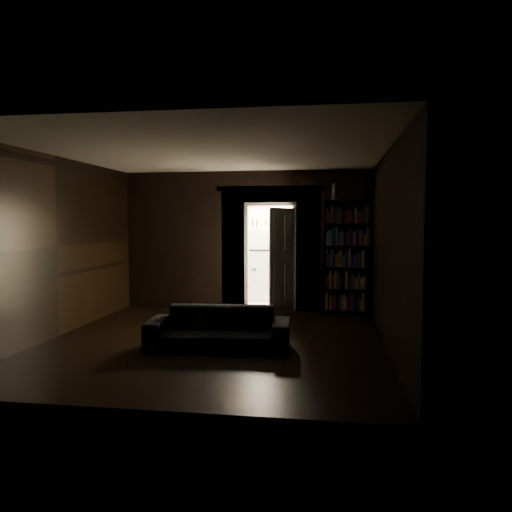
# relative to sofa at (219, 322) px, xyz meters

# --- Properties ---
(ground) EXTENTS (5.50, 5.50, 0.00)m
(ground) POSITION_rel_sofa_xyz_m (-0.15, 0.40, -0.38)
(ground) COLOR black
(ground) RESTS_ON ground
(room_walls) EXTENTS (5.02, 5.61, 2.84)m
(room_walls) POSITION_rel_sofa_xyz_m (-0.16, 1.47, 1.30)
(room_walls) COLOR black
(room_walls) RESTS_ON ground
(kitchen_alcove) EXTENTS (2.20, 1.80, 2.60)m
(kitchen_alcove) POSITION_rel_sofa_xyz_m (0.35, 4.27, 0.83)
(kitchen_alcove) COLOR beige
(kitchen_alcove) RESTS_ON ground
(sofa) EXTENTS (2.05, 1.00, 0.77)m
(sofa) POSITION_rel_sofa_xyz_m (0.00, 0.00, 0.00)
(sofa) COLOR black
(sofa) RESTS_ON ground
(bookshelf) EXTENTS (0.95, 0.64, 2.20)m
(bookshelf) POSITION_rel_sofa_xyz_m (1.85, 2.99, 0.72)
(bookshelf) COLOR black
(bookshelf) RESTS_ON ground
(refrigerator) EXTENTS (0.91, 0.87, 1.65)m
(refrigerator) POSITION_rel_sofa_xyz_m (0.02, 4.51, 0.44)
(refrigerator) COLOR white
(refrigerator) RESTS_ON ground
(door) EXTENTS (0.42, 0.78, 2.05)m
(door) POSITION_rel_sofa_xyz_m (0.63, 2.75, 0.64)
(door) COLOR silver
(door) RESTS_ON ground
(figurine) EXTENTS (0.14, 0.14, 0.33)m
(figurine) POSITION_rel_sofa_xyz_m (1.60, 2.97, 1.98)
(figurine) COLOR silver
(figurine) RESTS_ON bookshelf
(bottles) EXTENTS (0.68, 0.13, 0.27)m
(bottles) POSITION_rel_sofa_xyz_m (0.02, 4.53, 1.40)
(bottles) COLOR black
(bottles) RESTS_ON refrigerator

